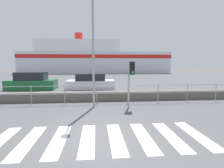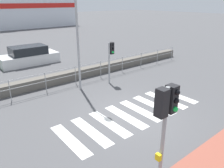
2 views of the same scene
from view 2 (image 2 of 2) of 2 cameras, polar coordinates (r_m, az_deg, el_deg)
ground_plane at (r=9.74m, az=4.91°, el=-7.92°), size 160.00×160.00×0.00m
sidewalk_brick at (r=7.82m, az=27.21°, el=-18.12°), size 24.00×1.80×0.12m
crosswalk at (r=9.83m, az=5.52°, el=-7.64°), size 6.75×2.40×0.01m
seawall at (r=13.87m, az=-11.25°, el=2.07°), size 20.45×0.55×0.58m
harbor_fence at (r=12.99m, az=-9.56°, el=3.01°), size 18.45×0.04×1.13m
traffic_light_near at (r=5.25m, az=13.77°, el=-7.20°), size 0.58×0.41×2.91m
traffic_light_far at (r=12.78m, az=-0.32°, el=7.94°), size 0.34×0.32×2.46m
streetlamp at (r=11.45m, az=-8.62°, el=16.33°), size 0.32×1.26×6.13m
parked_car_white at (r=18.40m, az=-20.87°, el=6.78°), size 4.36×1.89×1.41m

